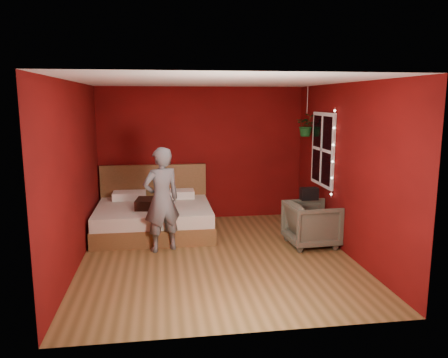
# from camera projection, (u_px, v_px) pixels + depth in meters

# --- Properties ---
(floor) EXTENTS (4.50, 4.50, 0.00)m
(floor) POSITION_uv_depth(u_px,v_px,m) (217.00, 256.00, 6.63)
(floor) COLOR brown
(floor) RESTS_ON ground
(room_walls) EXTENTS (4.04, 4.54, 2.62)m
(room_walls) POSITION_uv_depth(u_px,v_px,m) (216.00, 146.00, 6.33)
(room_walls) COLOR #680B0A
(room_walls) RESTS_ON ground
(window) EXTENTS (0.05, 0.97, 1.27)m
(window) POSITION_uv_depth(u_px,v_px,m) (323.00, 150.00, 7.52)
(window) COLOR white
(window) RESTS_ON room_walls
(fairy_lights) EXTENTS (0.04, 0.04, 1.45)m
(fairy_lights) POSITION_uv_depth(u_px,v_px,m) (333.00, 153.00, 7.01)
(fairy_lights) COLOR silver
(fairy_lights) RESTS_ON room_walls
(bed) EXTENTS (2.02, 1.72, 1.11)m
(bed) POSITION_uv_depth(u_px,v_px,m) (154.00, 216.00, 7.84)
(bed) COLOR brown
(bed) RESTS_ON ground
(person) EXTENTS (0.70, 0.59, 1.64)m
(person) POSITION_uv_depth(u_px,v_px,m) (162.00, 200.00, 6.77)
(person) COLOR slate
(person) RESTS_ON ground
(armchair) EXTENTS (0.83, 0.81, 0.72)m
(armchair) POSITION_uv_depth(u_px,v_px,m) (312.00, 224.00, 7.09)
(armchair) COLOR #565644
(armchair) RESTS_ON ground
(handbag) EXTENTS (0.29, 0.15, 0.20)m
(handbag) POSITION_uv_depth(u_px,v_px,m) (309.00, 194.00, 7.20)
(handbag) COLOR black
(handbag) RESTS_ON armchair
(throw_pillow) EXTENTS (0.52, 0.52, 0.17)m
(throw_pillow) POSITION_uv_depth(u_px,v_px,m) (150.00, 204.00, 7.50)
(throw_pillow) COLOR black
(throw_pillow) RESTS_ON bed
(hanging_plant) EXTENTS (0.45, 0.42, 0.92)m
(hanging_plant) POSITION_uv_depth(u_px,v_px,m) (307.00, 125.00, 8.05)
(hanging_plant) COLOR silver
(hanging_plant) RESTS_ON room_walls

